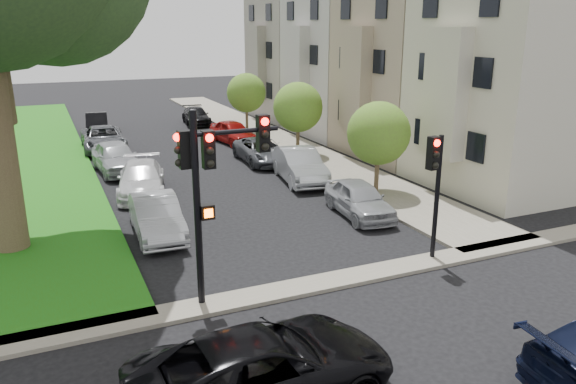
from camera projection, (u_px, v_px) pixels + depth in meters
name	position (u px, v px, depth m)	size (l,w,h in m)	color
ground	(365.00, 314.00, 14.78)	(140.00, 140.00, 0.00)	black
grass_strip	(12.00, 156.00, 32.28)	(8.00, 44.00, 0.12)	#236411
sidewalk_right	(266.00, 135.00, 38.40)	(3.50, 44.00, 0.12)	#6F6A59
sidewalk_cross	(329.00, 282.00, 16.51)	(60.00, 1.00, 0.12)	#6F6A59
house_a	(519.00, 34.00, 24.64)	(7.70, 7.55, 15.97)	beige
house_b	(416.00, 32.00, 31.20)	(7.70, 7.55, 15.97)	tan
house_c	(348.00, 31.00, 37.77)	(7.70, 7.55, 15.97)	#BDB8B5
house_d	(301.00, 30.00, 44.34)	(7.70, 7.55, 15.97)	gray
small_tree_a	(379.00, 133.00, 24.47)	(2.78, 2.78, 4.17)	#4B3729
small_tree_b	(298.00, 107.00, 31.78)	(2.84, 2.84, 4.25)	#4B3729
small_tree_c	(246.00, 93.00, 39.35)	(2.74, 2.74, 4.10)	#4B3729
traffic_signal_main	(211.00, 173.00, 14.37)	(2.59, 0.67, 5.32)	black
traffic_signal_secondary	(435.00, 175.00, 17.33)	(0.53, 0.43, 4.10)	black
car_cross_near	(264.00, 367.00, 11.20)	(2.51, 5.44, 1.51)	black
car_parked_0	(359.00, 199.00, 22.20)	(1.66, 4.13, 1.41)	#999BA0
car_parked_1	(299.00, 165.00, 27.10)	(1.70, 4.88, 1.61)	#999BA0
car_parked_2	(262.00, 151.00, 30.87)	(2.20, 4.78, 1.33)	#3F4247
car_parked_3	(233.00, 132.00, 35.91)	(1.72, 4.26, 1.45)	maroon
car_parked_4	(196.00, 116.00, 42.75)	(1.78, 4.39, 1.27)	black
car_parked_5	(156.00, 216.00, 20.11)	(1.54, 4.41, 1.45)	#999BA0
car_parked_6	(141.00, 179.00, 25.03)	(1.99, 4.89, 1.42)	silver
car_parked_7	(116.00, 157.00, 28.76)	(1.90, 4.73, 1.61)	#999BA0
car_parked_8	(104.00, 139.00, 33.77)	(2.41, 5.23, 1.45)	#3F4247
car_parked_9	(97.00, 123.00, 39.51)	(1.44, 4.13, 1.36)	black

